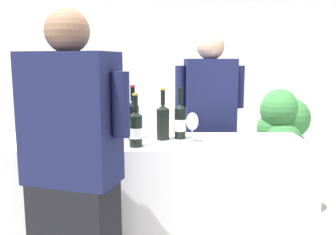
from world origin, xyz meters
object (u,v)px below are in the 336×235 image
object	(u,v)px
wine_bottle_5	(78,118)
person_guest	(74,194)
wine_bottle_1	(103,119)
wine_glass	(193,123)
wine_bottle_3	(136,128)
wine_bottle_4	(124,117)
wine_bottle_7	(53,121)
wine_bottle_6	(163,121)
wine_bottle_2	(180,120)
potted_shrub	(284,136)
wine_bottle_0	(86,123)
person_server	(209,141)
wine_bottle_8	(92,127)
wine_bottle_9	(133,120)

from	to	relation	value
wine_bottle_5	person_guest	bearing A→B (deg)	-78.22
wine_bottle_1	wine_glass	xyz separation A→B (m)	(0.58, -0.13, -0.00)
wine_glass	person_guest	size ratio (longest dim) A/B	0.11
wine_bottle_3	wine_bottle_4	xyz separation A→B (m)	(-0.10, 0.30, 0.02)
wine_bottle_7	wine_bottle_6	bearing A→B (deg)	0.94
wine_bottle_2	potted_shrub	distance (m)	1.44
wine_bottle_0	person_server	bearing A→B (deg)	33.18
person_guest	wine_bottle_0	bearing A→B (deg)	96.90
wine_bottle_2	wine_bottle_7	size ratio (longest dim) A/B	1.02
wine_bottle_0	wine_bottle_8	xyz separation A→B (m)	(0.07, -0.14, 0.00)
person_guest	potted_shrub	bearing A→B (deg)	46.90
wine_bottle_7	person_guest	bearing A→B (deg)	-65.24
wine_bottle_3	wine_bottle_8	distance (m)	0.27
wine_bottle_8	wine_bottle_9	bearing A→B (deg)	38.63
wine_bottle_3	wine_bottle_5	size ratio (longest dim) A/B	0.92
wine_bottle_2	wine_glass	distance (m)	0.12
wine_glass	wine_bottle_4	bearing A→B (deg)	158.47
wine_bottle_1	wine_bottle_6	distance (m)	0.40
wine_bottle_2	wine_bottle_9	bearing A→B (deg)	179.14
potted_shrub	wine_bottle_8	bearing A→B (deg)	-142.59
wine_bottle_0	wine_bottle_7	bearing A→B (deg)	179.13
wine_bottle_9	wine_glass	xyz separation A→B (m)	(0.38, -0.10, -0.00)
wine_bottle_2	wine_glass	world-z (taller)	wine_bottle_2
wine_glass	person_server	xyz separation A→B (m)	(0.18, 0.61, -0.26)
wine_bottle_5	person_server	bearing A→B (deg)	24.65
wine_bottle_6	wine_bottle_7	distance (m)	0.70
wine_bottle_3	person_server	bearing A→B (deg)	54.97
person_server	wine_bottle_6	bearing A→B (deg)	-123.50
person_server	wine_bottle_4	bearing A→B (deg)	-144.95
wine_bottle_1	wine_bottle_4	xyz separation A→B (m)	(0.13, 0.04, 0.00)
wine_bottle_9	wine_bottle_2	bearing A→B (deg)	-0.86
wine_bottle_2	wine_bottle_4	distance (m)	0.38
person_guest	potted_shrub	size ratio (longest dim) A/B	1.41
wine_bottle_0	person_server	xyz separation A→B (m)	(0.85, 0.56, -0.24)
wine_bottle_0	person_guest	size ratio (longest dim) A/B	0.19
wine_bottle_2	wine_bottle_8	xyz separation A→B (m)	(-0.54, -0.18, -0.01)
person_server	potted_shrub	size ratio (longest dim) A/B	1.40
wine_bottle_2	wine_bottle_4	xyz separation A→B (m)	(-0.37, 0.08, 0.01)
wine_bottle_6	wine_bottle_2	bearing A→B (deg)	14.69
wine_bottle_1	wine_bottle_6	bearing A→B (deg)	-9.31
wine_bottle_1	wine_bottle_5	xyz separation A→B (m)	(-0.18, 0.05, -0.00)
wine_bottle_5	potted_shrub	bearing A→B (deg)	28.34
wine_bottle_7	wine_bottle_9	xyz separation A→B (m)	(0.51, 0.05, 0.00)
wine_bottle_5	wine_glass	bearing A→B (deg)	-13.54
wine_bottle_8	potted_shrub	distance (m)	1.96
wine_bottle_7	potted_shrub	bearing A→B (deg)	29.77
wine_bottle_3	potted_shrub	distance (m)	1.78
wine_bottle_3	wine_bottle_5	xyz separation A→B (m)	(-0.42, 0.31, 0.02)
wine_bottle_7	wine_bottle_9	size ratio (longest dim) A/B	0.95
wine_bottle_1	person_guest	distance (m)	0.73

